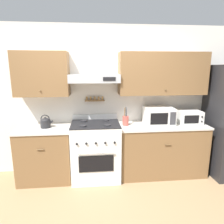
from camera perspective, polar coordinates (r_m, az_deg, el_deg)
name	(u,v)px	position (r m, az deg, el deg)	size (l,w,h in m)	color
ground_plane	(97,186)	(3.41, -4.42, -20.22)	(16.00, 16.00, 0.00)	#937551
wall_back	(103,92)	(3.47, -2.72, 5.82)	(5.20, 0.46, 2.55)	silver
counter_left	(46,153)	(3.56, -18.38, -11.17)	(0.87, 0.62, 0.90)	brown
counter_right	(161,149)	(3.67, 13.82, -10.20)	(1.50, 0.62, 0.90)	brown
stove_range	(96,150)	(3.43, -4.66, -10.88)	(0.79, 0.67, 1.04)	white
tea_kettle	(46,122)	(3.40, -18.46, -2.86)	(0.21, 0.16, 0.21)	#232326
microwave	(159,116)	(3.49, 13.21, -1.08)	(0.48, 0.39, 0.29)	white
utensil_crock	(126,120)	(3.35, 3.90, -2.39)	(0.10, 0.10, 0.31)	#B24C42
toaster_oven	(189,117)	(3.69, 21.25, -1.42)	(0.39, 0.29, 0.22)	white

